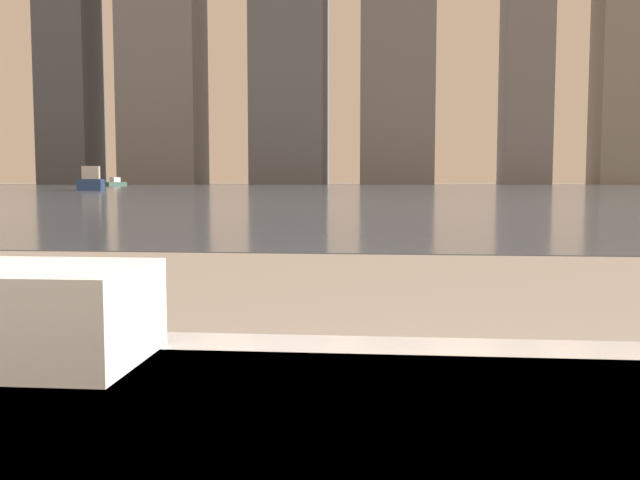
% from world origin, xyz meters
% --- Properties ---
extents(towel_stack, '(0.27, 0.22, 0.12)m').
position_xyz_m(towel_stack, '(-0.07, 0.81, 0.57)').
color(towel_stack, white).
rests_on(towel_stack, bathtub).
extents(harbor_water, '(180.00, 110.00, 0.01)m').
position_xyz_m(harbor_water, '(0.00, 62.00, 0.01)').
color(harbor_water, slate).
rests_on(harbor_water, ground_plane).
extents(harbor_boat_1, '(2.03, 2.89, 1.03)m').
position_xyz_m(harbor_boat_1, '(-31.16, 80.53, 0.37)').
color(harbor_boat_1, '#335647').
rests_on(harbor_boat_1, harbor_water).
extents(harbor_boat_2, '(2.88, 4.72, 1.67)m').
position_xyz_m(harbor_boat_2, '(-20.13, 47.93, 0.60)').
color(harbor_boat_2, navy).
rests_on(harbor_boat_2, harbor_water).
extents(skyline_tower_1, '(12.93, 10.27, 57.00)m').
position_xyz_m(skyline_tower_1, '(-37.11, 118.00, 28.50)').
color(skyline_tower_1, slate).
rests_on(skyline_tower_1, ground_plane).
extents(skyline_tower_2, '(11.73, 13.22, 39.81)m').
position_xyz_m(skyline_tower_2, '(-15.61, 118.00, 19.91)').
color(skyline_tower_2, slate).
rests_on(skyline_tower_2, ground_plane).
extents(skyline_tower_3, '(11.72, 9.40, 57.41)m').
position_xyz_m(skyline_tower_3, '(1.95, 118.00, 28.70)').
color(skyline_tower_3, slate).
rests_on(skyline_tower_3, ground_plane).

